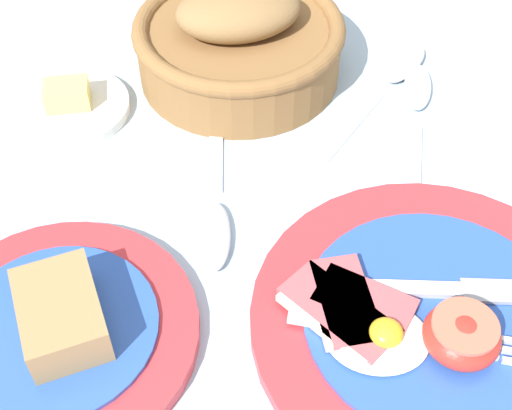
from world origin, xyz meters
The scene contains 8 objects.
ground_plane centered at (0.00, 0.00, 0.00)m, with size 3.00×3.00×0.00m, color #A3BCD1.
breakfast_plate centered at (0.05, -0.01, 0.01)m, with size 0.26×0.26×0.04m.
bread_plate centered at (-0.21, -0.03, 0.01)m, with size 0.20×0.20×0.05m.
bread_basket centered at (-0.11, 0.28, 0.04)m, with size 0.20×0.20×0.09m.
butter_dish centered at (-0.26, 0.21, 0.01)m, with size 0.11×0.11×0.03m.
teaspoon_by_saucer centered at (-0.11, 0.09, 0.01)m, with size 0.03×0.19×0.01m.
teaspoon_near_cup centered at (0.06, 0.23, 0.01)m, with size 0.04×0.19×0.01m.
teaspoon_stray centered at (0.04, 0.27, 0.01)m, with size 0.11×0.18×0.01m.
Camera 1 is at (-0.06, -0.29, 0.44)m, focal length 50.00 mm.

